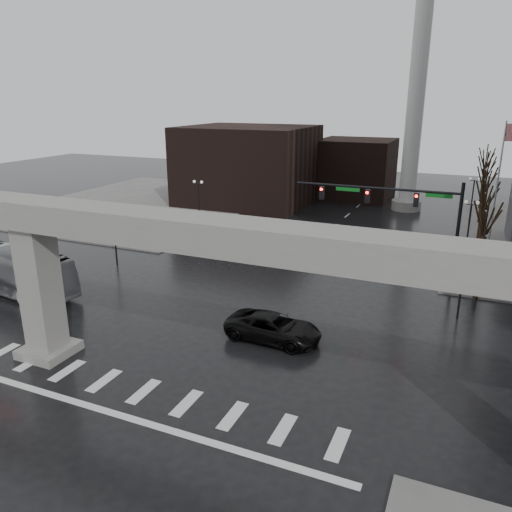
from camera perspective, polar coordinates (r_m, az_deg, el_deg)
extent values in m
plane|color=black|center=(26.24, -11.40, -13.84)|extent=(160.00, 160.00, 0.00)
cube|color=slate|center=(68.20, -12.29, 5.91)|extent=(28.00, 36.00, 0.15)
cube|color=gray|center=(23.13, -12.59, 3.33)|extent=(48.00, 2.20, 1.40)
cube|color=gray|center=(28.96, -23.34, -3.86)|extent=(1.60, 1.60, 7.30)
cube|color=gray|center=(30.30, -22.55, -9.86)|extent=(2.60, 2.60, 0.50)
cube|color=black|center=(66.53, -0.91, 10.32)|extent=(16.00, 14.00, 10.00)
cube|color=black|center=(72.33, 11.29, 9.79)|extent=(10.00, 10.00, 8.00)
cylinder|color=beige|center=(64.46, 17.96, 18.19)|extent=(2.00, 2.00, 30.00)
cylinder|color=gray|center=(65.74, 16.78, 5.59)|extent=(3.60, 3.60, 1.20)
cylinder|color=black|center=(38.06, 21.96, 1.84)|extent=(0.24, 0.24, 8.00)
cylinder|color=black|center=(37.95, 13.41, 7.57)|extent=(12.00, 0.18, 0.18)
cube|color=black|center=(37.66, 17.84, 6.12)|extent=(0.35, 0.30, 1.00)
cube|color=black|center=(38.15, 12.60, 6.68)|extent=(0.35, 0.30, 1.00)
cube|color=black|center=(38.95, 7.52, 7.18)|extent=(0.35, 0.30, 1.00)
sphere|color=#FF0C05|center=(37.43, 17.86, 6.52)|extent=(0.20, 0.20, 0.20)
cube|color=#0D5F19|center=(37.47, 20.19, 6.53)|extent=(1.80, 0.05, 0.35)
cube|color=#0D5F19|center=(38.38, 10.44, 7.57)|extent=(1.80, 0.05, 0.35)
cylinder|color=silver|center=(40.77, 25.57, 5.28)|extent=(0.12, 0.12, 12.00)
cylinder|color=black|center=(33.92, 22.46, -2.92)|extent=(0.14, 0.14, 4.80)
cube|color=black|center=(33.22, 22.93, 0.88)|extent=(0.90, 0.06, 0.06)
sphere|color=silver|center=(33.17, 22.20, 1.30)|extent=(0.32, 0.32, 0.32)
sphere|color=silver|center=(33.17, 23.74, 1.11)|extent=(0.32, 0.32, 0.32)
cylinder|color=black|center=(47.37, 23.08, 2.64)|extent=(0.14, 0.14, 4.80)
cube|color=black|center=(46.87, 23.43, 5.41)|extent=(0.90, 0.06, 0.06)
sphere|color=silver|center=(46.83, 22.91, 5.71)|extent=(0.32, 0.32, 0.32)
sphere|color=silver|center=(46.83, 24.00, 5.58)|extent=(0.32, 0.32, 0.32)
cylinder|color=black|center=(61.06, 23.43, 5.72)|extent=(0.14, 0.14, 4.80)
cube|color=black|center=(60.67, 23.70, 7.89)|extent=(0.90, 0.06, 0.06)
sphere|color=silver|center=(60.64, 23.30, 8.13)|extent=(0.32, 0.32, 0.32)
sphere|color=silver|center=(60.65, 24.15, 8.02)|extent=(0.32, 0.32, 0.32)
cylinder|color=black|center=(43.28, -15.83, 2.07)|extent=(0.14, 0.14, 4.80)
cube|color=black|center=(42.73, -16.09, 5.11)|extent=(0.90, 0.06, 0.06)
sphere|color=silver|center=(42.97, -16.58, 5.41)|extent=(0.32, 0.32, 0.32)
sphere|color=silver|center=(42.41, -15.64, 5.33)|extent=(0.32, 0.32, 0.32)
cylinder|color=black|center=(54.46, -6.56, 5.77)|extent=(0.14, 0.14, 4.80)
cube|color=black|center=(54.02, -6.65, 8.21)|extent=(0.90, 0.06, 0.06)
sphere|color=silver|center=(54.22, -7.07, 8.44)|extent=(0.32, 0.32, 0.32)
sphere|color=silver|center=(53.77, -6.24, 8.39)|extent=(0.32, 0.32, 0.32)
cylinder|color=black|center=(66.71, -0.51, 8.09)|extent=(0.14, 0.14, 4.80)
cube|color=black|center=(66.36, -0.51, 10.09)|extent=(0.90, 0.06, 0.06)
sphere|color=silver|center=(66.51, -0.87, 10.28)|extent=(0.32, 0.32, 0.32)
sphere|color=silver|center=(66.15, -0.15, 10.24)|extent=(0.32, 0.32, 0.32)
cylinder|color=black|center=(37.78, 24.17, -1.30)|extent=(0.34, 0.34, 4.55)
cylinder|color=black|center=(36.83, 24.89, 4.21)|extent=(0.12, 1.52, 2.98)
cylinder|color=black|center=(37.14, 25.61, 3.85)|extent=(0.83, 1.14, 2.51)
cylinder|color=black|center=(45.46, 24.26, 1.80)|extent=(0.34, 0.34, 4.66)
cylinder|color=black|center=(44.66, 24.87, 6.52)|extent=(0.12, 1.55, 3.05)
cylinder|color=black|center=(44.96, 25.47, 6.19)|extent=(0.85, 1.16, 2.57)
cylinder|color=black|center=(53.23, 24.32, 4.00)|extent=(0.34, 0.34, 4.76)
cylinder|color=black|center=(52.55, 24.86, 8.14)|extent=(0.12, 1.59, 3.11)
cylinder|color=black|center=(52.84, 25.37, 7.85)|extent=(0.86, 1.18, 2.62)
cylinder|color=black|center=(61.06, 24.37, 5.64)|extent=(0.34, 0.34, 4.87)
cylinder|color=black|center=(60.46, 24.85, 9.33)|extent=(0.12, 1.62, 3.18)
cylinder|color=black|center=(60.75, 25.29, 9.07)|extent=(0.88, 1.20, 2.68)
cylinder|color=black|center=(68.93, 24.40, 6.90)|extent=(0.34, 0.34, 4.97)
cylinder|color=black|center=(68.40, 24.84, 10.25)|extent=(0.12, 1.65, 3.25)
cylinder|color=black|center=(68.68, 25.23, 10.01)|extent=(0.89, 1.23, 2.74)
imported|color=black|center=(29.31, 2.01, -8.18)|extent=(5.72, 2.79, 1.56)
imported|color=#ABAAAF|center=(40.45, -26.39, -1.31)|extent=(12.30, 4.54, 3.35)
imported|color=black|center=(44.22, 4.65, 0.76)|extent=(2.37, 4.45, 1.44)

